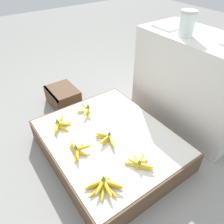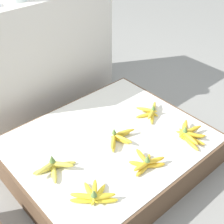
% 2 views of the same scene
% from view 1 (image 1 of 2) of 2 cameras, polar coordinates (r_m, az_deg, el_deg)
% --- Properties ---
extents(ground_plane, '(10.00, 10.00, 0.00)m').
position_cam_1_polar(ground_plane, '(1.90, -0.65, -10.54)').
color(ground_plane, gray).
extents(display_platform, '(1.12, 0.93, 0.20)m').
position_cam_1_polar(display_platform, '(1.82, -0.67, -8.49)').
color(display_platform, brown).
rests_on(display_platform, ground_plane).
extents(back_vendor_table, '(1.05, 0.51, 0.83)m').
position_cam_1_polar(back_vendor_table, '(2.12, 20.38, 7.25)').
color(back_vendor_table, beige).
rests_on(back_vendor_table, ground_plane).
extents(wooden_crate, '(0.35, 0.28, 0.18)m').
position_cam_1_polar(wooden_crate, '(2.44, -12.69, 4.02)').
color(wooden_crate, brown).
rests_on(wooden_crate, ground_plane).
extents(banana_bunch_front_left, '(0.20, 0.20, 0.09)m').
position_cam_1_polar(banana_bunch_front_left, '(1.87, -13.40, -3.14)').
color(banana_bunch_front_left, yellow).
rests_on(banana_bunch_front_left, display_platform).
extents(banana_bunch_front_midleft, '(0.19, 0.18, 0.09)m').
position_cam_1_polar(banana_bunch_front_midleft, '(1.63, -8.98, -9.85)').
color(banana_bunch_front_midleft, gold).
rests_on(banana_bunch_front_midleft, display_platform).
extents(banana_bunch_front_midright, '(0.18, 0.22, 0.09)m').
position_cam_1_polar(banana_bunch_front_midright, '(1.44, -2.13, -18.69)').
color(banana_bunch_front_midright, gold).
rests_on(banana_bunch_front_midright, display_platform).
extents(banana_bunch_middle_left, '(0.22, 0.15, 0.10)m').
position_cam_1_polar(banana_bunch_middle_left, '(1.98, -6.73, 0.52)').
color(banana_bunch_middle_left, '#DBCC4C').
rests_on(banana_bunch_middle_left, display_platform).
extents(banana_bunch_middle_midleft, '(0.22, 0.15, 0.08)m').
position_cam_1_polar(banana_bunch_middle_midleft, '(1.69, -1.41, -7.02)').
color(banana_bunch_middle_midleft, gold).
rests_on(banana_bunch_middle_midleft, display_platform).
extents(banana_bunch_middle_midright, '(0.20, 0.18, 0.08)m').
position_cam_1_polar(banana_bunch_middle_midright, '(1.55, 7.19, -13.15)').
color(banana_bunch_middle_midright, gold).
rests_on(banana_bunch_middle_midright, display_platform).
extents(glass_jar, '(0.12, 0.12, 0.19)m').
position_cam_1_polar(glass_jar, '(1.89, 19.02, 21.06)').
color(glass_jar, silver).
rests_on(glass_jar, back_vendor_table).
extents(foam_tray_dark, '(0.22, 0.19, 0.02)m').
position_cam_1_polar(foam_tray_dark, '(2.09, 14.27, 20.93)').
color(foam_tray_dark, white).
rests_on(foam_tray_dark, back_vendor_table).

